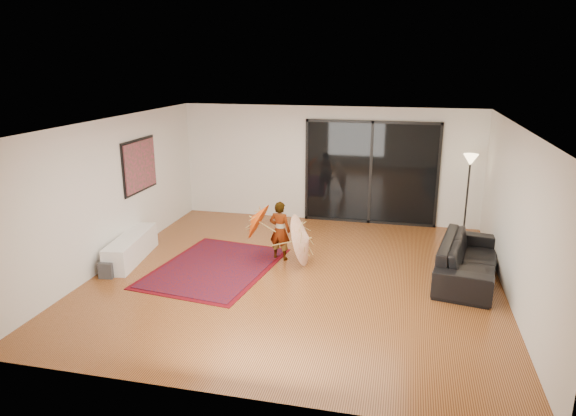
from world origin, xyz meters
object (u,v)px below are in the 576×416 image
(ottoman, at_px, (465,282))
(media_console, at_px, (131,248))
(sofa, at_px, (469,259))
(child, at_px, (280,231))

(ottoman, bearing_deg, media_console, 179.50)
(sofa, bearing_deg, ottoman, -178.34)
(child, bearing_deg, ottoman, 177.03)
(sofa, relative_size, ottoman, 3.83)
(media_console, distance_m, sofa, 6.23)
(media_console, height_order, sofa, sofa)
(media_console, relative_size, sofa, 0.73)
(media_console, distance_m, child, 2.87)
(media_console, relative_size, ottoman, 2.79)
(media_console, xyz_separation_m, sofa, (6.20, 0.57, 0.11))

